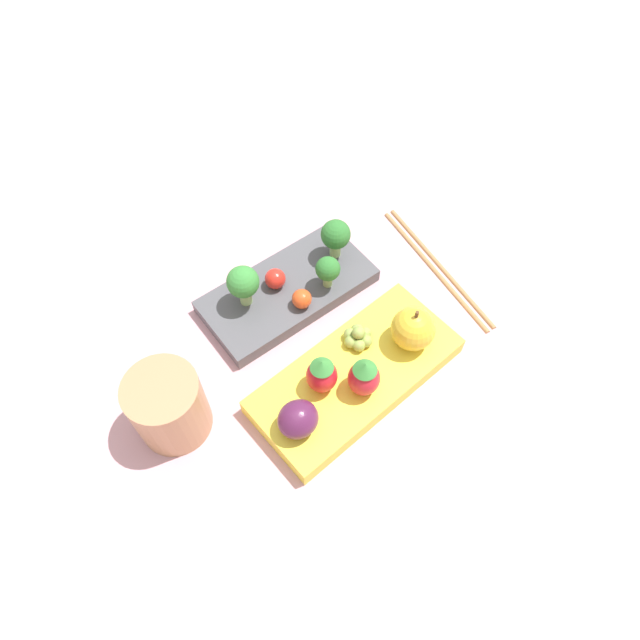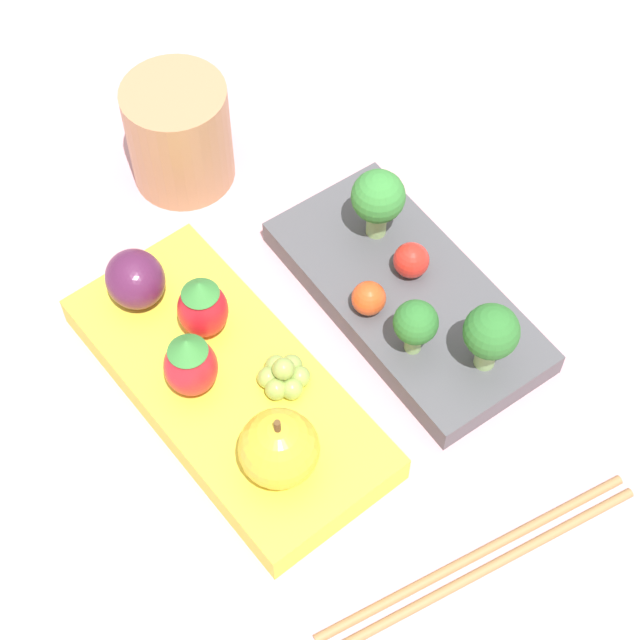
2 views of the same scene
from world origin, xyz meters
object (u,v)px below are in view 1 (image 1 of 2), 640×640
object	(u,v)px
plum	(298,419)
strawberry_1	(364,377)
bento_box_fruit	(353,377)
cherry_tomato_0	(298,301)
broccoli_floret_0	(336,236)
chopsticks_pair	(437,266)
apple	(413,329)
grape_cluster	(358,337)
bento_box_savoury	(290,290)
cherry_tomato_1	(275,279)
drinking_cup	(169,407)
strawberry_0	(322,374)
broccoli_floret_1	(328,270)
broccoli_floret_2	(243,283)

from	to	relation	value
plum	strawberry_1	bearing A→B (deg)	-0.59
bento_box_fruit	cherry_tomato_0	world-z (taller)	cherry_tomato_0
broccoli_floret_0	chopsticks_pair	distance (m)	0.14
bento_box_fruit	cherry_tomato_0	xyz separation A→B (m)	(-0.00, 0.10, 0.02)
broccoli_floret_0	cherry_tomato_0	xyz separation A→B (m)	(-0.08, -0.04, -0.02)
apple	strawberry_1	size ratio (longest dim) A/B	1.10
bento_box_fruit	grape_cluster	xyz separation A→B (m)	(0.03, 0.03, 0.02)
broccoli_floret_0	bento_box_savoury	bearing A→B (deg)	-173.05
cherry_tomato_0	chopsticks_pair	size ratio (longest dim) A/B	0.11
bento_box_savoury	cherry_tomato_1	world-z (taller)	cherry_tomato_1
bento_box_savoury	grape_cluster	distance (m)	0.11
bento_box_savoury	strawberry_1	bearing A→B (deg)	-93.48
cherry_tomato_1	plum	size ratio (longest dim) A/B	0.59
grape_cluster	chopsticks_pair	bearing A→B (deg)	15.19
apple	drinking_cup	xyz separation A→B (m)	(-0.25, 0.07, -0.01)
broccoli_floret_0	chopsticks_pair	size ratio (longest dim) A/B	0.25
plum	cherry_tomato_0	bearing A→B (deg)	57.33
strawberry_0	chopsticks_pair	world-z (taller)	strawberry_0
broccoli_floret_0	strawberry_0	world-z (taller)	same
drinking_cup	apple	bearing A→B (deg)	-14.73
bento_box_fruit	strawberry_0	distance (m)	0.05
strawberry_0	plum	bearing A→B (deg)	-150.52
broccoli_floret_1	strawberry_0	world-z (taller)	strawberry_0
broccoli_floret_1	apple	bearing A→B (deg)	-75.48
chopsticks_pair	plum	bearing A→B (deg)	-161.11
broccoli_floret_2	plum	size ratio (longest dim) A/B	1.35
bento_box_savoury	plum	world-z (taller)	plum
bento_box_fruit	broccoli_floret_2	bearing A→B (deg)	108.00
broccoli_floret_0	apple	world-z (taller)	apple
broccoli_floret_0	strawberry_1	world-z (taller)	strawberry_1
broccoli_floret_0	grape_cluster	bearing A→B (deg)	-113.58
bento_box_fruit	cherry_tomato_1	size ratio (longest dim) A/B	9.93
broccoli_floret_2	strawberry_1	size ratio (longest dim) A/B	1.10
strawberry_1	plum	distance (m)	0.08
strawberry_1	drinking_cup	size ratio (longest dim) A/B	0.62
broccoli_floret_2	cherry_tomato_0	xyz separation A→B (m)	(0.05, -0.04, -0.02)
broccoli_floret_1	chopsticks_pair	xyz separation A→B (m)	(0.13, -0.04, -0.04)
bento_box_fruit	broccoli_floret_1	distance (m)	0.13
cherry_tomato_0	cherry_tomato_1	xyz separation A→B (m)	(-0.01, 0.04, 0.00)
strawberry_0	strawberry_1	distance (m)	0.04
bento_box_fruit	broccoli_floret_0	size ratio (longest dim) A/B	4.49
broccoli_floret_1	cherry_tomato_1	xyz separation A→B (m)	(-0.05, 0.03, -0.02)
cherry_tomato_1	chopsticks_pair	xyz separation A→B (m)	(0.18, -0.08, -0.03)
bento_box_fruit	strawberry_1	world-z (taller)	strawberry_1
strawberry_1	cherry_tomato_0	bearing A→B (deg)	89.26
cherry_tomato_1	bento_box_fruit	bearing A→B (deg)	-87.31
broccoli_floret_2	cherry_tomato_0	world-z (taller)	broccoli_floret_2
broccoli_floret_0	broccoli_floret_1	size ratio (longest dim) A/B	1.23
drinking_cup	plum	bearing A→B (deg)	-40.06
broccoli_floret_2	plum	bearing A→B (deg)	-101.65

